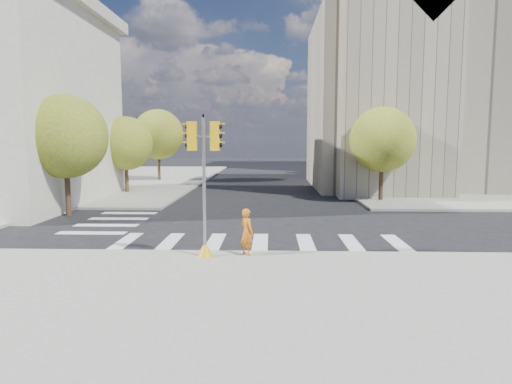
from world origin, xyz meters
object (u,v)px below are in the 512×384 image
lamp_near (376,132)px  lamp_far (345,134)px  photographer (247,232)px  traffic_signal (204,197)px

lamp_near → lamp_far: size_ratio=1.00×
lamp_near → photographer: lamp_near is taller
lamp_far → photographer: (-8.50, -32.60, -3.63)m
lamp_far → traffic_signal: (-9.90, -32.86, -2.42)m
lamp_near → traffic_signal: 21.43m
lamp_near → lamp_far: same height
lamp_near → lamp_far: bearing=90.0°
traffic_signal → photographer: size_ratio=2.96×
traffic_signal → lamp_near: bearing=65.6°
lamp_near → traffic_signal: size_ratio=1.71×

